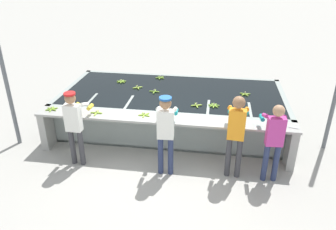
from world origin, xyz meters
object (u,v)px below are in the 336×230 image
at_px(banana_bunch_ledge_1, 144,115).
at_px(support_post_left, 6,79).
at_px(banana_bunch_ledge_0, 96,113).
at_px(knife_1, 287,126).
at_px(worker_2, 236,129).
at_px(banana_bunch_floating_3, 137,87).
at_px(banana_bunch_floating_1, 154,91).
at_px(worker_3, 274,136).
at_px(banana_bunch_floating_0, 196,105).
at_px(knife_0, 69,112).
at_px(banana_bunch_floating_5, 245,94).
at_px(worker_1, 166,128).
at_px(banana_bunch_floating_4, 214,106).
at_px(banana_bunch_ledge_2, 52,109).
at_px(worker_0, 74,122).
at_px(banana_bunch_floating_6, 160,78).
at_px(banana_bunch_floating_2, 121,81).

xyz_separation_m(banana_bunch_ledge_1, support_post_left, (-3.06, -0.02, 0.65)).
bearing_deg(banana_bunch_ledge_0, knife_1, -0.27).
height_order(worker_2, banana_bunch_floating_3, worker_2).
distance_m(worker_2, banana_bunch_floating_1, 2.75).
relative_size(worker_3, banana_bunch_floating_1, 5.74).
bearing_deg(worker_2, banana_bunch_floating_0, 124.34).
height_order(worker_3, knife_0, worker_3).
bearing_deg(worker_2, banana_bunch_floating_1, 135.31).
relative_size(banana_bunch_floating_5, support_post_left, 0.09).
height_order(worker_1, banana_bunch_ledge_1, worker_1).
height_order(banana_bunch_ledge_0, knife_0, banana_bunch_ledge_0).
bearing_deg(banana_bunch_floating_3, banana_bunch_floating_4, -23.41).
xyz_separation_m(worker_1, banana_bunch_floating_1, (-0.61, 2.04, -0.08)).
xyz_separation_m(worker_1, banana_bunch_floating_4, (0.89, 1.39, -0.08)).
distance_m(worker_3, banana_bunch_floating_3, 3.82).
relative_size(banana_bunch_ledge_2, knife_0, 0.86).
relative_size(banana_bunch_floating_4, banana_bunch_ledge_1, 1.01).
bearing_deg(worker_3, banana_bunch_floating_5, 100.91).
bearing_deg(worker_1, worker_0, 178.12).
height_order(worker_0, banana_bunch_floating_6, worker_0).
distance_m(worker_2, banana_bunch_floating_6, 3.59).
bearing_deg(worker_0, banana_bunch_floating_4, 25.65).
relative_size(banana_bunch_floating_0, banana_bunch_floating_2, 0.99).
bearing_deg(knife_1, banana_bunch_floating_2, 153.02).
height_order(banana_bunch_floating_5, banana_bunch_floating_6, same).
xyz_separation_m(worker_3, banana_bunch_floating_4, (-1.16, 1.31, -0.02)).
bearing_deg(worker_2, worker_0, -179.09).
distance_m(worker_0, banana_bunch_floating_4, 3.08).
xyz_separation_m(banana_bunch_floating_3, banana_bunch_ledge_2, (-1.57, -1.60, 0.00)).
bearing_deg(banana_bunch_floating_0, support_post_left, -170.32).
xyz_separation_m(banana_bunch_ledge_1, knife_0, (-1.66, -0.11, -0.01)).
distance_m(banana_bunch_floating_1, banana_bunch_floating_3, 0.53).
bearing_deg(worker_1, banana_bunch_ledge_0, 159.30).
relative_size(banana_bunch_ledge_2, support_post_left, 0.09).
bearing_deg(banana_bunch_ledge_1, support_post_left, -179.55).
bearing_deg(banana_bunch_floating_5, knife_0, -156.89).
xyz_separation_m(worker_2, banana_bunch_ledge_2, (-4.01, 0.54, -0.10)).
xyz_separation_m(worker_0, banana_bunch_floating_2, (0.24, 2.57, -0.04)).
distance_m(banana_bunch_floating_5, banana_bunch_ledge_2, 4.58).
xyz_separation_m(banana_bunch_floating_2, knife_1, (4.01, -2.04, -0.01)).
bearing_deg(banana_bunch_floating_5, banana_bunch_floating_0, -142.74).
relative_size(worker_0, knife_1, 4.70).
xyz_separation_m(worker_0, banana_bunch_floating_0, (2.38, 1.28, -0.04)).
distance_m(banana_bunch_floating_0, knife_0, 2.84).
bearing_deg(banana_bunch_floating_2, banana_bunch_floating_0, -31.03).
relative_size(worker_2, banana_bunch_floating_4, 6.16).
bearing_deg(worker_2, banana_bunch_floating_2, 139.80).
bearing_deg(knife_0, banana_bunch_floating_5, 23.11).
bearing_deg(knife_1, worker_1, -165.90).
bearing_deg(banana_bunch_ledge_2, banana_bunch_floating_0, 12.42).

